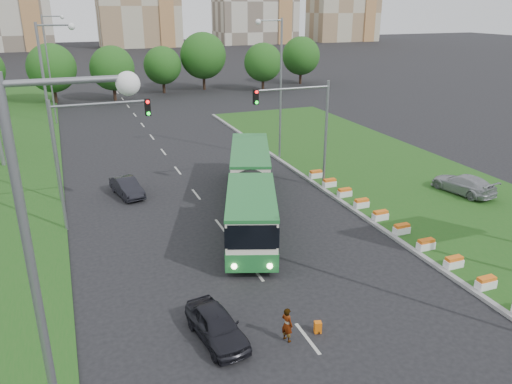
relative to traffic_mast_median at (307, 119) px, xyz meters
name	(u,v)px	position (x,y,z in m)	size (l,w,h in m)	color
ground	(307,261)	(-4.78, -10.00, -5.35)	(360.00, 360.00, 0.00)	black
grass_median	(412,184)	(8.22, -2.00, -5.27)	(14.00, 60.00, 0.15)	#1D4F16
median_kerb	(332,195)	(1.27, -2.00, -5.26)	(0.30, 60.00, 0.18)	gray
lane_markings	(173,164)	(-7.78, 10.00, -5.35)	(0.20, 100.00, 0.01)	#ABACA5
flower_planters	(391,222)	(1.92, -8.10, -4.90)	(1.10, 20.30, 0.60)	white
traffic_mast_median	(307,119)	(0.00, 0.00, 0.00)	(5.76, 0.32, 8.00)	gray
traffic_mast_left	(84,143)	(-15.16, -1.00, 0.00)	(5.76, 0.32, 8.00)	gray
street_lamps	(200,119)	(-7.78, 0.00, 0.65)	(36.00, 60.00, 12.00)	gray
tree_line	(205,63)	(5.22, 45.00, -0.85)	(120.00, 8.00, 9.00)	#1A4B14
articulated_bus	(246,188)	(-5.54, -2.58, -3.60)	(2.70, 17.32, 2.85)	white
car_left_near	(217,325)	(-11.29, -14.65, -4.69)	(1.57, 3.90, 1.33)	black
car_left_far	(127,187)	(-12.48, 3.60, -4.70)	(1.37, 3.93, 1.29)	black
car_median	(463,184)	(10.28, -5.09, -4.51)	(1.94, 4.76, 1.38)	#9B9DA4
pedestrian	(287,325)	(-8.63, -15.79, -4.58)	(0.56, 0.37, 1.54)	gray
shopping_trolley	(318,327)	(-7.19, -15.78, -5.10)	(0.30, 0.32, 0.51)	#D95E0B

